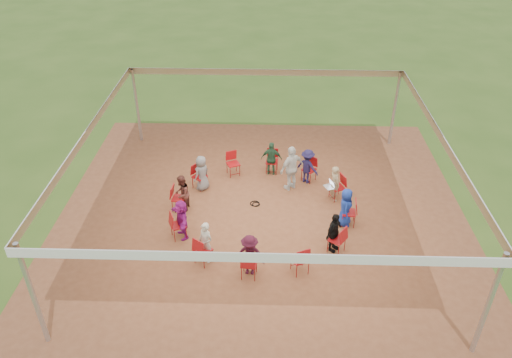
{
  "coord_description": "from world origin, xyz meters",
  "views": [
    {
      "loc": [
        0.19,
        -12.73,
        9.69
      ],
      "look_at": [
        -0.2,
        0.3,
        1.24
      ],
      "focal_mm": 35.0,
      "sensor_mm": 36.0,
      "label": 1
    }
  ],
  "objects_px": {
    "chair_6": "(178,225)",
    "person_seated_4": "(182,194)",
    "chair_2": "(272,162)",
    "chair_5": "(179,198)",
    "chair_3": "(233,164)",
    "person_seated_2": "(272,159)",
    "person_seated_9": "(346,207)",
    "laptop": "(330,185)",
    "chair_0": "(337,187)",
    "person_seated_3": "(202,173)",
    "chair_7": "(203,250)",
    "chair_9": "(300,259)",
    "person_seated_5": "(182,219)",
    "person_seated_7": "(250,255)",
    "person_seated_0": "(335,183)",
    "chair_11": "(349,213)",
    "chair_1": "(309,170)",
    "chair_4": "(200,177)",
    "person_seated_6": "(206,243)",
    "cable_coil": "(255,204)",
    "person_seated_1": "(307,166)",
    "standing_person": "(292,168)",
    "chair_10": "(337,239)",
    "person_seated_8": "(334,233)"
  },
  "relations": [
    {
      "from": "person_seated_6",
      "to": "person_seated_9",
      "type": "bearing_deg",
      "value": 60.0
    },
    {
      "from": "person_seated_4",
      "to": "cable_coil",
      "type": "distance_m",
      "value": 2.45
    },
    {
      "from": "chair_5",
      "to": "chair_10",
      "type": "xyz_separation_m",
      "value": [
        4.87,
        -1.9,
        0.0
      ]
    },
    {
      "from": "chair_7",
      "to": "laptop",
      "type": "bearing_deg",
      "value": 75.83
    },
    {
      "from": "chair_9",
      "to": "person_seated_5",
      "type": "xyz_separation_m",
      "value": [
        -3.45,
        1.44,
        0.19
      ]
    },
    {
      "from": "laptop",
      "to": "chair_10",
      "type": "bearing_deg",
      "value": 155.33
    },
    {
      "from": "person_seated_7",
      "to": "chair_7",
      "type": "bearing_deg",
      "value": 169.84
    },
    {
      "from": "person_seated_1",
      "to": "person_seated_3",
      "type": "bearing_deg",
      "value": 45.0
    },
    {
      "from": "person_seated_8",
      "to": "person_seated_4",
      "type": "bearing_deg",
      "value": 105.0
    },
    {
      "from": "chair_7",
      "to": "person_seated_2",
      "type": "bearing_deg",
      "value": 104.65
    },
    {
      "from": "chair_3",
      "to": "person_seated_2",
      "type": "distance_m",
      "value": 1.39
    },
    {
      "from": "chair_0",
      "to": "chair_11",
      "type": "height_order",
      "value": "same"
    },
    {
      "from": "standing_person",
      "to": "laptop",
      "type": "height_order",
      "value": "standing_person"
    },
    {
      "from": "chair_10",
      "to": "person_seated_8",
      "type": "distance_m",
      "value": 0.23
    },
    {
      "from": "chair_0",
      "to": "chair_7",
      "type": "distance_m",
      "value": 5.23
    },
    {
      "from": "person_seated_5",
      "to": "person_seated_0",
      "type": "bearing_deg",
      "value": 90.0
    },
    {
      "from": "chair_9",
      "to": "person_seated_8",
      "type": "bearing_deg",
      "value": 19.84
    },
    {
      "from": "person_seated_1",
      "to": "person_seated_6",
      "type": "height_order",
      "value": "same"
    },
    {
      "from": "chair_4",
      "to": "person_seated_9",
      "type": "relative_size",
      "value": 0.7
    },
    {
      "from": "person_seated_9",
      "to": "laptop",
      "type": "xyz_separation_m",
      "value": [
        -0.34,
        1.26,
        -0.03
      ]
    },
    {
      "from": "chair_7",
      "to": "person_seated_1",
      "type": "xyz_separation_m",
      "value": [
        3.14,
        4.26,
        0.19
      ]
    },
    {
      "from": "person_seated_5",
      "to": "chair_0",
      "type": "bearing_deg",
      "value": 90.0
    },
    {
      "from": "chair_1",
      "to": "chair_3",
      "type": "bearing_deg",
      "value": 30.0
    },
    {
      "from": "chair_6",
      "to": "person_seated_5",
      "type": "height_order",
      "value": "person_seated_5"
    },
    {
      "from": "chair_9",
      "to": "standing_person",
      "type": "bearing_deg",
      "value": 68.03
    },
    {
      "from": "chair_4",
      "to": "chair_2",
      "type": "bearing_deg",
      "value": 150.0
    },
    {
      "from": "chair_2",
      "to": "person_seated_7",
      "type": "height_order",
      "value": "person_seated_7"
    },
    {
      "from": "chair_1",
      "to": "cable_coil",
      "type": "distance_m",
      "value": 2.42
    },
    {
      "from": "chair_2",
      "to": "person_seated_7",
      "type": "xyz_separation_m",
      "value": [
        -0.59,
        -5.26,
        0.19
      ]
    },
    {
      "from": "chair_2",
      "to": "chair_4",
      "type": "height_order",
      "value": "same"
    },
    {
      "from": "chair_1",
      "to": "person_seated_3",
      "type": "xyz_separation_m",
      "value": [
        -3.69,
        -0.65,
        0.19
      ]
    },
    {
      "from": "chair_9",
      "to": "person_seated_6",
      "type": "height_order",
      "value": "person_seated_6"
    },
    {
      "from": "chair_0",
      "to": "person_seated_3",
      "type": "distance_m",
      "value": 4.59
    },
    {
      "from": "chair_11",
      "to": "person_seated_4",
      "type": "distance_m",
      "value": 5.3
    },
    {
      "from": "chair_7",
      "to": "person_seated_4",
      "type": "relative_size",
      "value": 0.7
    },
    {
      "from": "chair_6",
      "to": "person_seated_4",
      "type": "height_order",
      "value": "person_seated_4"
    },
    {
      "from": "chair_0",
      "to": "chair_3",
      "type": "bearing_deg",
      "value": 45.0
    },
    {
      "from": "chair_7",
      "to": "cable_coil",
      "type": "distance_m",
      "value": 3.19
    },
    {
      "from": "chair_0",
      "to": "person_seated_9",
      "type": "xyz_separation_m",
      "value": [
        0.09,
        -1.37,
        0.19
      ]
    },
    {
      "from": "chair_3",
      "to": "standing_person",
      "type": "height_order",
      "value": "standing_person"
    },
    {
      "from": "person_seated_4",
      "to": "person_seated_9",
      "type": "bearing_deg",
      "value": 90.0
    },
    {
      "from": "chair_10",
      "to": "person_seated_2",
      "type": "relative_size",
      "value": 0.7
    },
    {
      "from": "chair_2",
      "to": "chair_10",
      "type": "height_order",
      "value": "same"
    },
    {
      "from": "person_seated_3",
      "to": "chair_1",
      "type": "bearing_deg",
      "value": 136.3
    },
    {
      "from": "chair_2",
      "to": "chair_5",
      "type": "bearing_deg",
      "value": 45.0
    },
    {
      "from": "standing_person",
      "to": "person_seated_0",
      "type": "bearing_deg",
      "value": 117.6
    },
    {
      "from": "person_seated_5",
      "to": "laptop",
      "type": "distance_m",
      "value": 5.02
    },
    {
      "from": "person_seated_6",
      "to": "cable_coil",
      "type": "bearing_deg",
      "value": 101.11
    },
    {
      "from": "chair_7",
      "to": "chair_4",
      "type": "bearing_deg",
      "value": 135.0
    },
    {
      "from": "chair_5",
      "to": "person_seated_5",
      "type": "bearing_deg",
      "value": 19.84
    }
  ]
}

